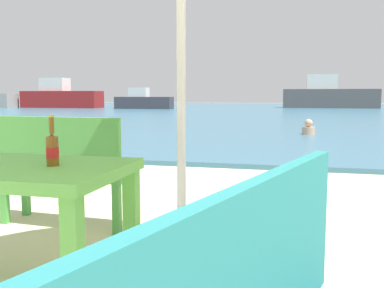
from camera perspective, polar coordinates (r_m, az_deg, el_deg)
sea_water at (r=31.55m, az=12.74°, el=4.35°), size 120.00×50.00×0.08m
beer_bottle_amber at (r=2.38m, az=-17.90°, el=-0.50°), size 0.07×0.07×0.26m
side_table_wood at (r=2.24m, az=9.56°, el=-13.94°), size 0.44×0.44×0.54m
bench_green_left at (r=3.84m, az=-16.76°, el=-2.61°), size 1.22×0.44×0.95m
swimmer_person at (r=11.97m, az=15.07°, el=1.99°), size 0.34×0.34×0.41m
boat_cargo_ship at (r=36.91m, az=17.55°, el=6.05°), size 7.38×2.01×2.68m
boat_tanker at (r=37.27m, az=-16.87°, el=5.93°), size 6.64×1.81×2.42m
boat_sailboat at (r=33.25m, az=-6.44°, el=5.63°), size 4.39×1.20×1.60m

